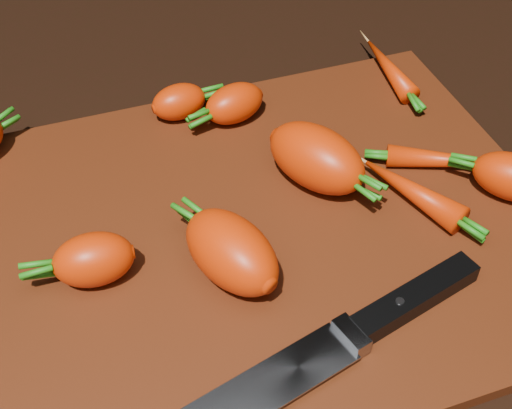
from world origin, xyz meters
name	(u,v)px	position (x,y,z in m)	size (l,w,h in m)	color
ground	(260,241)	(0.00, 0.00, -0.01)	(2.00, 2.00, 0.01)	black
cutting_board	(260,232)	(0.00, 0.00, 0.01)	(0.50, 0.40, 0.01)	#4C1E0C
carrot_1	(93,260)	(-0.14, -0.01, 0.03)	(0.06, 0.04, 0.04)	red
carrot_2	(317,158)	(0.07, 0.04, 0.04)	(0.10, 0.06, 0.06)	red
carrot_3	(232,252)	(-0.04, -0.04, 0.04)	(0.09, 0.05, 0.05)	red
carrot_4	(234,103)	(0.03, 0.15, 0.03)	(0.06, 0.04, 0.04)	red
carrot_5	(179,102)	(-0.02, 0.17, 0.03)	(0.05, 0.04, 0.04)	red
carrot_7	(389,68)	(0.20, 0.16, 0.02)	(0.10, 0.02, 0.02)	red
carrot_8	(453,161)	(0.19, 0.01, 0.02)	(0.12, 0.02, 0.02)	red
carrot_9	(412,191)	(0.13, -0.01, 0.03)	(0.10, 0.03, 0.03)	red
knife	(252,396)	(-0.06, -0.15, 0.02)	(0.32, 0.11, 0.02)	gray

